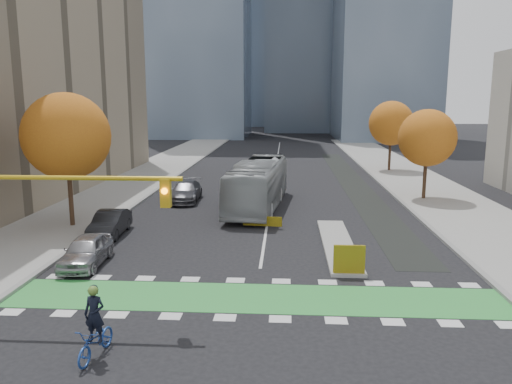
# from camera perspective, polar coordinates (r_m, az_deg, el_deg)

# --- Properties ---
(ground) EXTENTS (300.00, 300.00, 0.00)m
(ground) POSITION_cam_1_polar(r_m,az_deg,el_deg) (18.93, -0.32, -13.75)
(ground) COLOR black
(ground) RESTS_ON ground
(sidewalk_west) EXTENTS (7.00, 120.00, 0.15)m
(sidewalk_west) POSITION_cam_1_polar(r_m,az_deg,el_deg) (40.73, -17.69, -0.89)
(sidewalk_west) COLOR gray
(sidewalk_west) RESTS_ON ground
(sidewalk_east) EXTENTS (7.00, 120.00, 0.15)m
(sidewalk_east) POSITION_cam_1_polar(r_m,az_deg,el_deg) (39.97, 21.39, -1.33)
(sidewalk_east) COLOR gray
(sidewalk_east) RESTS_ON ground
(curb_west) EXTENTS (0.30, 120.00, 0.16)m
(curb_west) POSITION_cam_1_polar(r_m,az_deg,el_deg) (39.61, -12.96, -0.97)
(curb_west) COLOR gray
(curb_west) RESTS_ON ground
(curb_east) EXTENTS (0.30, 120.00, 0.16)m
(curb_east) POSITION_cam_1_polar(r_m,az_deg,el_deg) (39.03, 16.50, -1.30)
(curb_east) COLOR gray
(curb_east) RESTS_ON ground
(bike_crossing) EXTENTS (20.00, 3.00, 0.01)m
(bike_crossing) POSITION_cam_1_polar(r_m,az_deg,el_deg) (20.30, -0.04, -12.00)
(bike_crossing) COLOR green
(bike_crossing) RESTS_ON ground
(centre_line) EXTENTS (0.15, 70.00, 0.01)m
(centre_line) POSITION_cam_1_polar(r_m,az_deg,el_deg) (57.76, 2.28, 2.78)
(centre_line) COLOR silver
(centre_line) RESTS_ON ground
(bike_lane_paint) EXTENTS (2.50, 50.00, 0.01)m
(bike_lane_paint) POSITION_cam_1_polar(r_m,az_deg,el_deg) (48.28, 10.97, 1.06)
(bike_lane_paint) COLOR black
(bike_lane_paint) RESTS_ON ground
(median_island) EXTENTS (1.60, 10.00, 0.16)m
(median_island) POSITION_cam_1_polar(r_m,az_deg,el_deg) (27.48, 9.33, -5.90)
(median_island) COLOR gray
(median_island) RESTS_ON ground
(hazard_board) EXTENTS (1.40, 0.12, 1.30)m
(hazard_board) POSITION_cam_1_polar(r_m,az_deg,el_deg) (22.71, 10.60, -7.57)
(hazard_board) COLOR yellow
(hazard_board) RESTS_ON median_island
(tree_west) EXTENTS (5.20, 5.20, 8.22)m
(tree_west) POSITION_cam_1_polar(r_m,az_deg,el_deg) (32.11, -20.84, 5.97)
(tree_west) COLOR #332114
(tree_west) RESTS_ON ground
(tree_east_near) EXTENTS (4.40, 4.40, 7.08)m
(tree_east_near) POSITION_cam_1_polar(r_m,az_deg,el_deg) (40.80, 18.97, 5.86)
(tree_east_near) COLOR #332114
(tree_east_near) RESTS_ON ground
(tree_east_far) EXTENTS (4.80, 4.80, 7.65)m
(tree_east_far) POSITION_cam_1_polar(r_m,az_deg,el_deg) (56.43, 15.19, 7.58)
(tree_east_far) COLOR #332114
(tree_east_far) RESTS_ON ground
(traffic_signal_west) EXTENTS (8.53, 0.56, 5.20)m
(traffic_signal_west) POSITION_cam_1_polar(r_m,az_deg,el_deg) (19.38, -24.55, -1.60)
(traffic_signal_west) COLOR #BF9914
(traffic_signal_west) RESTS_ON ground
(cyclist) EXTENTS (0.98, 2.08, 2.30)m
(cyclist) POSITION_cam_1_polar(r_m,az_deg,el_deg) (16.50, -17.85, -15.17)
(cyclist) COLOR #21459B
(cyclist) RESTS_ON ground
(bus) EXTENTS (4.14, 12.69, 3.47)m
(bus) POSITION_cam_1_polar(r_m,az_deg,el_deg) (36.18, 0.25, 0.90)
(bus) COLOR #999EA0
(bus) RESTS_ON ground
(parked_car_a) EXTENTS (1.94, 4.33, 1.44)m
(parked_car_a) POSITION_cam_1_polar(r_m,az_deg,el_deg) (25.15, -18.83, -6.36)
(parked_car_a) COLOR #9B9BA0
(parked_car_a) RESTS_ON ground
(parked_car_b) EXTENTS (1.73, 4.42, 1.44)m
(parked_car_b) POSITION_cam_1_polar(r_m,az_deg,el_deg) (30.11, -16.37, -3.48)
(parked_car_b) COLOR black
(parked_car_b) RESTS_ON ground
(parked_car_c) EXTENTS (2.33, 5.32, 1.52)m
(parked_car_c) POSITION_cam_1_polar(r_m,az_deg,el_deg) (39.03, -8.05, 0.06)
(parked_car_c) COLOR #515157
(parked_car_c) RESTS_ON ground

